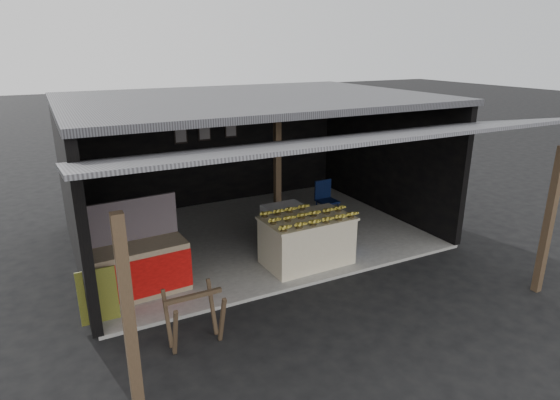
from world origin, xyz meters
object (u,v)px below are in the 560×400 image
plastic_chair (325,197)px  white_crate (284,226)px  banana_table (307,240)px  water_barrel (345,237)px  neighbor_stall (140,267)px  sawhorse (194,313)px

plastic_chair → white_crate: bearing=-149.3°
banana_table → white_crate: (-0.04, 0.85, -0.01)m
water_barrel → plastic_chair: bearing=70.3°
banana_table → neighbor_stall: 3.01m
sawhorse → water_barrel: bearing=23.4°
water_barrel → neighbor_stall: bearing=178.4°
sawhorse → water_barrel: size_ratio=1.44×
neighbor_stall → sawhorse: (0.37, -1.71, -0.03)m
banana_table → neighbor_stall: (-2.99, 0.28, 0.01)m
sawhorse → water_barrel: 3.95m
plastic_chair → water_barrel: bearing=-110.9°
neighbor_stall → plastic_chair: neighbor_stall is taller
water_barrel → plastic_chair: size_ratio=0.60×
neighbor_stall → plastic_chair: bearing=15.1°
banana_table → plastic_chair: 2.44m
banana_table → sawhorse: 2.99m
white_crate → sawhorse: white_crate is taller
water_barrel → plastic_chair: 1.81m
white_crate → sawhorse: size_ratio=1.11×
banana_table → water_barrel: banana_table is taller
sawhorse → plastic_chair: bearing=37.4°
sawhorse → plastic_chair: 5.34m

